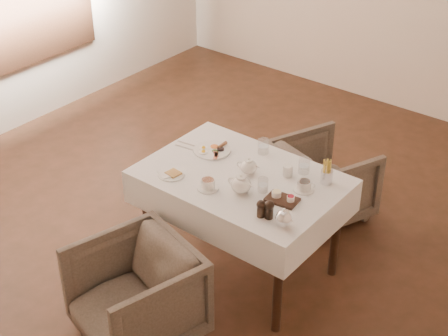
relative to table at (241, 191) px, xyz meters
name	(u,v)px	position (x,y,z in m)	size (l,w,h in m)	color
table	(241,191)	(0.00, 0.00, 0.00)	(1.28, 0.88, 0.75)	black
armchair_near	(136,295)	(-0.11, -0.89, -0.33)	(0.67, 0.68, 0.62)	#453C32
armchair_far	(322,180)	(0.09, 0.90, -0.34)	(0.65, 0.67, 0.61)	#453C32
breakfast_plate	(213,150)	(-0.35, 0.13, 0.13)	(0.26, 0.26, 0.03)	white
side_plate	(170,174)	(-0.36, -0.28, 0.12)	(0.18, 0.17, 0.02)	white
teapot_centre	(249,166)	(0.02, 0.05, 0.18)	(0.15, 0.11, 0.12)	white
teapot_front	(241,183)	(0.12, -0.16, 0.18)	(0.17, 0.13, 0.14)	white
creamer	(288,171)	(0.23, 0.19, 0.15)	(0.06, 0.06, 0.07)	white
teacup_near	(208,184)	(-0.07, -0.25, 0.15)	(0.14, 0.14, 0.07)	white
teacup_far	(304,186)	(0.40, 0.11, 0.15)	(0.13, 0.13, 0.07)	white
glass_left	(263,146)	(-0.06, 0.32, 0.17)	(0.07, 0.07, 0.10)	silver
glass_mid	(263,185)	(0.21, -0.06, 0.16)	(0.07, 0.07, 0.09)	silver
glass_right	(304,166)	(0.29, 0.28, 0.17)	(0.07, 0.07, 0.10)	silver
condiment_board	(282,198)	(0.36, -0.07, 0.13)	(0.21, 0.15, 0.05)	black
pepper_mill_left	(261,208)	(0.36, -0.28, 0.17)	(0.05, 0.05, 0.11)	black
pepper_mill_right	(269,209)	(0.40, -0.27, 0.18)	(0.06, 0.06, 0.12)	black
silver_pot	(284,217)	(0.52, -0.28, 0.18)	(0.12, 0.10, 0.13)	white
fries_cup	(327,173)	(0.47, 0.27, 0.19)	(0.08, 0.08, 0.16)	silver
cutlery_fork	(188,144)	(-0.53, 0.09, 0.12)	(0.01, 0.17, 0.00)	silver
cutlery_knife	(186,148)	(-0.51, 0.04, 0.12)	(0.01, 0.17, 0.00)	silver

